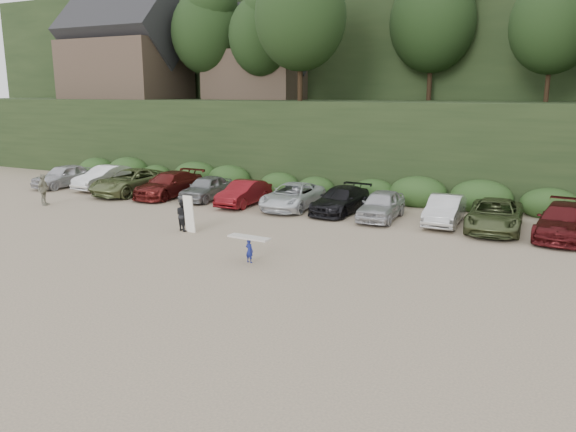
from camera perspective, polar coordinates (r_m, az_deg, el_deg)
The scene contains 6 objects.
ground at distance 23.04m, azimuth -6.14°, elevation -4.30°, with size 120.00×120.00×0.00m, color tan.
hillside_backdrop at distance 55.97m, azimuth 14.55°, elevation 16.84°, with size 90.00×41.50×28.00m.
parked_cars at distance 32.10m, azimuth 0.99°, elevation 1.98°, with size 40.15×6.29×1.64m.
distant_walker at distance 36.44m, azimuth -23.61°, elevation 2.46°, with size 1.10×0.46×1.87m, color gray.
child_surfer at distance 22.23m, azimuth -3.96°, elevation -2.95°, with size 1.79×0.58×1.06m.
adult_surfer at distance 27.68m, azimuth -10.57°, elevation 0.10°, with size 1.23×0.81×1.83m.
Camera 1 is at (12.05, -18.48, 6.65)m, focal length 35.00 mm.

